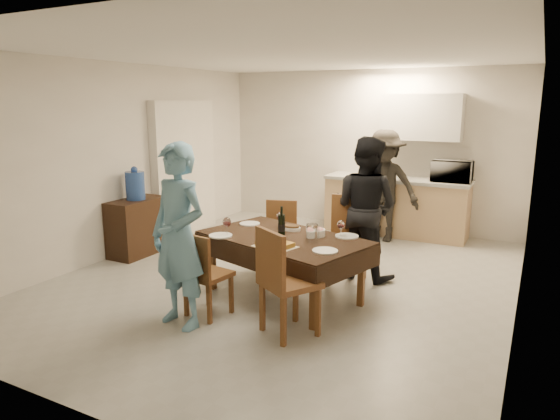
{
  "coord_description": "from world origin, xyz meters",
  "views": [
    {
      "loc": [
        2.56,
        -5.06,
        2.08
      ],
      "look_at": [
        0.08,
        -0.3,
        0.91
      ],
      "focal_mm": 32.0,
      "sensor_mm": 36.0,
      "label": 1
    }
  ],
  "objects_px": {
    "person_near": "(179,236)",
    "person_far": "(365,208)",
    "person_kitchen": "(384,186)",
    "console": "(138,227)",
    "wine_bottle": "(282,221)",
    "savoury_tart": "(275,244)",
    "dining_table": "(284,239)",
    "microwave": "(452,171)",
    "water_pitcher": "(312,233)",
    "water_jug": "(135,186)"
  },
  "relations": [
    {
      "from": "savoury_tart",
      "to": "person_kitchen",
      "type": "relative_size",
      "value": 0.23
    },
    {
      "from": "microwave",
      "to": "person_far",
      "type": "relative_size",
      "value": 0.34
    },
    {
      "from": "wine_bottle",
      "to": "water_pitcher",
      "type": "height_order",
      "value": "wine_bottle"
    },
    {
      "from": "savoury_tart",
      "to": "person_kitchen",
      "type": "height_order",
      "value": "person_kitchen"
    },
    {
      "from": "console",
      "to": "water_jug",
      "type": "xyz_separation_m",
      "value": [
        0.0,
        0.0,
        0.58
      ]
    },
    {
      "from": "wine_bottle",
      "to": "water_jug",
      "type": "bearing_deg",
      "value": 170.4
    },
    {
      "from": "water_pitcher",
      "to": "water_jug",
      "type": "bearing_deg",
      "value": 169.77
    },
    {
      "from": "water_jug",
      "to": "water_pitcher",
      "type": "distance_m",
      "value": 2.91
    },
    {
      "from": "person_near",
      "to": "person_kitchen",
      "type": "relative_size",
      "value": 1.03
    },
    {
      "from": "savoury_tart",
      "to": "person_kitchen",
      "type": "distance_m",
      "value": 3.13
    },
    {
      "from": "console",
      "to": "wine_bottle",
      "type": "xyz_separation_m",
      "value": [
        2.46,
        -0.42,
        0.45
      ]
    },
    {
      "from": "person_near",
      "to": "person_far",
      "type": "height_order",
      "value": "person_near"
    },
    {
      "from": "dining_table",
      "to": "microwave",
      "type": "xyz_separation_m",
      "value": [
        1.19,
        3.19,
        0.42
      ]
    },
    {
      "from": "water_jug",
      "to": "person_kitchen",
      "type": "relative_size",
      "value": 0.23
    },
    {
      "from": "water_pitcher",
      "to": "savoury_tart",
      "type": "distance_m",
      "value": 0.42
    },
    {
      "from": "water_jug",
      "to": "person_far",
      "type": "xyz_separation_m",
      "value": [
        3.06,
        0.58,
        -0.12
      ]
    },
    {
      "from": "water_jug",
      "to": "person_far",
      "type": "relative_size",
      "value": 0.23
    },
    {
      "from": "console",
      "to": "water_pitcher",
      "type": "bearing_deg",
      "value": -10.23
    },
    {
      "from": "console",
      "to": "person_near",
      "type": "distance_m",
      "value": 2.52
    },
    {
      "from": "console",
      "to": "savoury_tart",
      "type": "height_order",
      "value": "console"
    },
    {
      "from": "water_jug",
      "to": "person_kitchen",
      "type": "height_order",
      "value": "person_kitchen"
    },
    {
      "from": "wine_bottle",
      "to": "water_pitcher",
      "type": "bearing_deg",
      "value": -14.04
    },
    {
      "from": "water_jug",
      "to": "person_near",
      "type": "height_order",
      "value": "person_near"
    },
    {
      "from": "microwave",
      "to": "water_pitcher",
      "type": "bearing_deg",
      "value": 75.48
    },
    {
      "from": "person_far",
      "to": "person_kitchen",
      "type": "xyz_separation_m",
      "value": [
        -0.26,
        1.69,
        -0.01
      ]
    },
    {
      "from": "microwave",
      "to": "water_jug",
      "type": "bearing_deg",
      "value": 36.4
    },
    {
      "from": "microwave",
      "to": "person_near",
      "type": "height_order",
      "value": "person_near"
    },
    {
      "from": "water_pitcher",
      "to": "person_kitchen",
      "type": "xyz_separation_m",
      "value": [
        -0.06,
        2.79,
        0.07
      ]
    },
    {
      "from": "water_pitcher",
      "to": "person_far",
      "type": "height_order",
      "value": "person_far"
    },
    {
      "from": "water_jug",
      "to": "savoury_tart",
      "type": "bearing_deg",
      "value": -17.96
    },
    {
      "from": "person_kitchen",
      "to": "person_near",
      "type": "bearing_deg",
      "value": -102.42
    },
    {
      "from": "console",
      "to": "wine_bottle",
      "type": "height_order",
      "value": "wine_bottle"
    },
    {
      "from": "dining_table",
      "to": "person_kitchen",
      "type": "bearing_deg",
      "value": 100.3
    },
    {
      "from": "console",
      "to": "dining_table",
      "type": "bearing_deg",
      "value": -10.52
    },
    {
      "from": "water_pitcher",
      "to": "savoury_tart",
      "type": "height_order",
      "value": "water_pitcher"
    },
    {
      "from": "water_jug",
      "to": "wine_bottle",
      "type": "relative_size",
      "value": 1.22
    },
    {
      "from": "water_pitcher",
      "to": "person_far",
      "type": "distance_m",
      "value": 1.12
    },
    {
      "from": "water_jug",
      "to": "person_near",
      "type": "xyz_separation_m",
      "value": [
        1.96,
        -1.52,
        -0.1
      ]
    },
    {
      "from": "dining_table",
      "to": "person_kitchen",
      "type": "distance_m",
      "value": 2.76
    },
    {
      "from": "dining_table",
      "to": "water_pitcher",
      "type": "relative_size",
      "value": 10.58
    },
    {
      "from": "wine_bottle",
      "to": "person_near",
      "type": "distance_m",
      "value": 1.21
    },
    {
      "from": "dining_table",
      "to": "savoury_tart",
      "type": "relative_size",
      "value": 5.02
    },
    {
      "from": "person_near",
      "to": "water_pitcher",
      "type": "bearing_deg",
      "value": 57.84
    },
    {
      "from": "dining_table",
      "to": "console",
      "type": "xyz_separation_m",
      "value": [
        -2.51,
        0.47,
        -0.26
      ]
    },
    {
      "from": "person_kitchen",
      "to": "console",
      "type": "bearing_deg",
      "value": -140.83
    },
    {
      "from": "dining_table",
      "to": "person_kitchen",
      "type": "height_order",
      "value": "person_kitchen"
    },
    {
      "from": "person_far",
      "to": "wine_bottle",
      "type": "bearing_deg",
      "value": 71.56
    },
    {
      "from": "person_near",
      "to": "person_far",
      "type": "bearing_deg",
      "value": 72.18
    },
    {
      "from": "wine_bottle",
      "to": "console",
      "type": "bearing_deg",
      "value": 170.4
    },
    {
      "from": "console",
      "to": "water_jug",
      "type": "relative_size",
      "value": 2.19
    }
  ]
}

